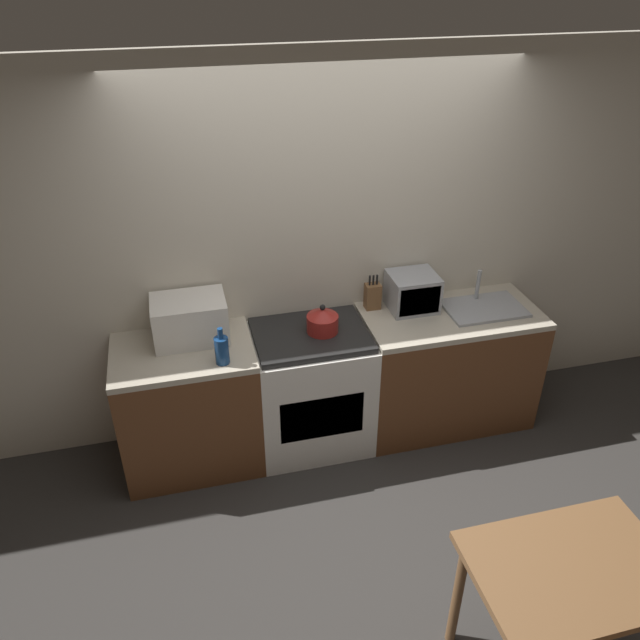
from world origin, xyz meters
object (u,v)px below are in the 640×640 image
stove_range (311,388)px  dining_table (569,584)px  bottle (222,350)px  toaster_oven (413,292)px  kettle (323,320)px  microwave (190,320)px

stove_range → dining_table: (0.72, -1.91, 0.20)m
bottle → toaster_oven: bearing=14.2°
dining_table → toaster_oven: bearing=89.1°
kettle → toaster_oven: bearing=12.0°
kettle → bottle: bearing=-163.6°
stove_range → kettle: (0.08, 0.00, 0.54)m
stove_range → toaster_oven: (0.75, 0.14, 0.58)m
microwave → toaster_oven: bearing=0.8°
stove_range → bottle: bottle is taller
stove_range → toaster_oven: 0.96m
kettle → microwave: size_ratio=0.45×
kettle → stove_range: bearing=-178.8°
stove_range → kettle: kettle is taller
microwave → dining_table: bearing=-54.0°
stove_range → microwave: bearing=170.7°
bottle → dining_table: 2.18m
stove_range → microwave: microwave is taller
toaster_oven → microwave: bearing=-179.2°
stove_range → toaster_oven: toaster_oven is taller
toaster_oven → bottle: bearing=-165.8°
bottle → kettle: bearing=16.4°
kettle → toaster_oven: toaster_oven is taller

